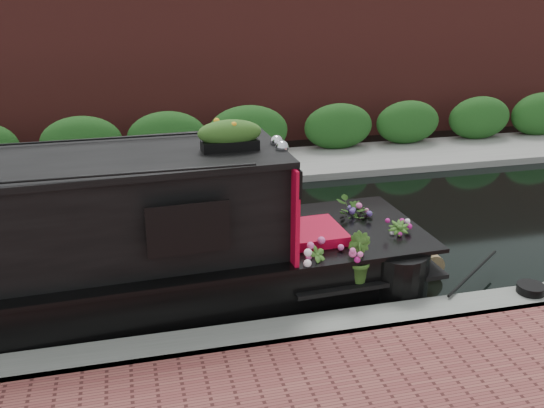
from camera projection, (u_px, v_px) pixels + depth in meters
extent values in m
plane|color=black|center=(190.00, 248.00, 10.80)|extent=(80.00, 80.00, 0.00)
cube|color=slate|center=(220.00, 354.00, 7.81)|extent=(40.00, 0.60, 0.50)
cube|color=gray|center=(170.00, 176.00, 14.60)|extent=(40.00, 2.40, 0.34)
cube|color=#1E4E1A|center=(167.00, 166.00, 15.42)|extent=(40.00, 1.10, 2.80)
cube|color=maroon|center=(161.00, 144.00, 17.32)|extent=(40.00, 1.00, 8.00)
cube|color=#AE0625|center=(278.00, 200.00, 8.82)|extent=(0.14, 1.86, 1.43)
cube|color=black|center=(189.00, 229.00, 7.62)|extent=(0.95, 0.07, 0.58)
cube|color=#AE0625|center=(313.00, 244.00, 9.22)|extent=(0.89, 0.99, 0.53)
sphere|color=silver|center=(282.00, 147.00, 8.39)|extent=(0.19, 0.19, 0.19)
sphere|color=silver|center=(277.00, 142.00, 8.65)|extent=(0.19, 0.19, 0.19)
cube|color=black|center=(230.00, 145.00, 8.35)|extent=(0.80, 0.32, 0.14)
ellipsoid|color=orange|center=(230.00, 131.00, 8.28)|extent=(0.86, 0.32, 0.25)
imported|color=#356220|center=(317.00, 265.00, 8.49)|extent=(0.37, 0.34, 0.58)
imported|color=#356220|center=(358.00, 258.00, 8.57)|extent=(0.37, 0.43, 0.71)
imported|color=#356220|center=(355.00, 218.00, 10.00)|extent=(0.82, 0.80, 0.69)
imported|color=#356220|center=(397.00, 240.00, 9.30)|extent=(0.44, 0.44, 0.58)
imported|color=#356220|center=(292.00, 220.00, 9.89)|extent=(0.27, 0.38, 0.68)
cylinder|color=brown|center=(429.00, 262.00, 9.86)|extent=(0.38, 0.36, 0.38)
cylinder|color=black|center=(531.00, 289.00, 8.79)|extent=(0.40, 0.40, 0.12)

